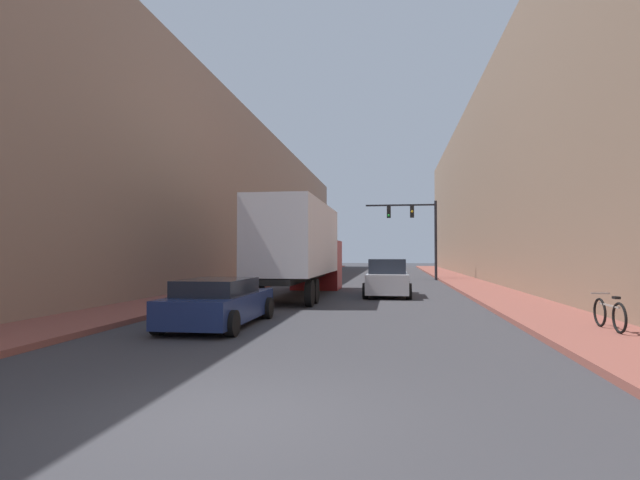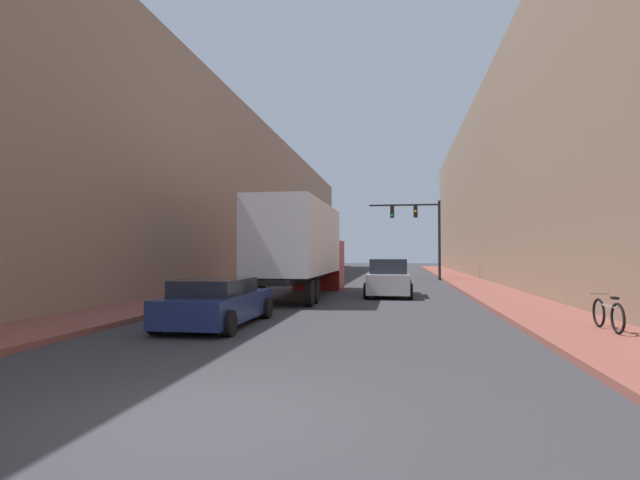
{
  "view_description": "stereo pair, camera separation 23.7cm",
  "coord_description": "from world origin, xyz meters",
  "px_view_note": "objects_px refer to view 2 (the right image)",
  "views": [
    {
      "loc": [
        2.02,
        -5.8,
        1.99
      ],
      "look_at": [
        -0.67,
        12.43,
        2.49
      ],
      "focal_mm": 28.0,
      "sensor_mm": 36.0,
      "label": 1
    },
    {
      "loc": [
        2.25,
        -5.77,
        1.99
      ],
      "look_at": [
        -0.67,
        12.43,
        2.49
      ],
      "focal_mm": 28.0,
      "sensor_mm": 36.0,
      "label": 2
    }
  ],
  "objects_px": {
    "sedan_car": "(217,302)",
    "suv_car": "(389,278)",
    "traffic_signal_gantry": "(422,226)",
    "semi_truck": "(303,246)",
    "parked_bicycle": "(608,315)"
  },
  "relations": [
    {
      "from": "semi_truck",
      "to": "suv_car",
      "type": "height_order",
      "value": "semi_truck"
    },
    {
      "from": "parked_bicycle",
      "to": "sedan_car",
      "type": "bearing_deg",
      "value": 178.25
    },
    {
      "from": "suv_car",
      "to": "traffic_signal_gantry",
      "type": "xyz_separation_m",
      "value": [
        2.19,
        14.6,
        3.28
      ]
    },
    {
      "from": "sedan_car",
      "to": "traffic_signal_gantry",
      "type": "distance_m",
      "value": 26.16
    },
    {
      "from": "semi_truck",
      "to": "sedan_car",
      "type": "xyz_separation_m",
      "value": [
        -0.5,
        -9.65,
        -1.69
      ]
    },
    {
      "from": "suv_car",
      "to": "parked_bicycle",
      "type": "relative_size",
      "value": 2.64
    },
    {
      "from": "semi_truck",
      "to": "sedan_car",
      "type": "bearing_deg",
      "value": -92.97
    },
    {
      "from": "suv_car",
      "to": "traffic_signal_gantry",
      "type": "bearing_deg",
      "value": 81.47
    },
    {
      "from": "sedan_car",
      "to": "parked_bicycle",
      "type": "height_order",
      "value": "sedan_car"
    },
    {
      "from": "sedan_car",
      "to": "traffic_signal_gantry",
      "type": "bearing_deg",
      "value": 75.11
    },
    {
      "from": "suv_car",
      "to": "traffic_signal_gantry",
      "type": "height_order",
      "value": "traffic_signal_gantry"
    },
    {
      "from": "sedan_car",
      "to": "suv_car",
      "type": "distance_m",
      "value": 11.38
    },
    {
      "from": "semi_truck",
      "to": "traffic_signal_gantry",
      "type": "relative_size",
      "value": 1.94
    },
    {
      "from": "parked_bicycle",
      "to": "traffic_signal_gantry",
      "type": "bearing_deg",
      "value": 97.25
    },
    {
      "from": "suv_car",
      "to": "parked_bicycle",
      "type": "bearing_deg",
      "value": -63.28
    }
  ]
}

